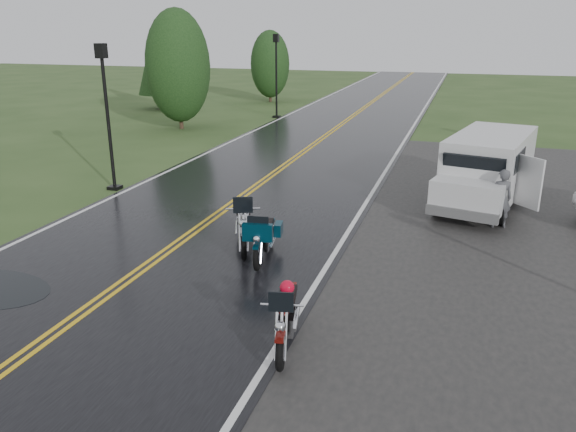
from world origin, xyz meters
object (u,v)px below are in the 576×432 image
Objects in this scene: motorcycle_silver at (244,232)px; lamp_post_far_left at (276,76)px; motorcycle_red at (280,337)px; motorcycle_teal at (257,247)px; person_at_van at (501,200)px; van_white at (442,179)px; lamp_post_near_left at (108,118)px.

lamp_post_far_left is at bearing 84.88° from motorcycle_silver.
motorcycle_red is 3.73m from motorcycle_teal.
motorcycle_red is 8.65m from person_at_van.
person_at_van reaches higher than motorcycle_teal.
motorcycle_silver is 0.44× the size of van_white.
motorcycle_red is 0.44× the size of lamp_post_far_left.
person_at_van is at bearing -1.06° from lamp_post_near_left.
van_white is (3.50, 5.16, 0.46)m from motorcycle_teal.
person_at_van is (5.04, 4.58, 0.18)m from motorcycle_teal.
motorcycle_red reaches higher than motorcycle_teal.
lamp_post_near_left is (-6.78, 4.80, 1.72)m from motorcycle_teal.
lamp_post_far_left reaches higher than motorcycle_red.
person_at_van reaches higher than motorcycle_silver.
motorcycle_teal is 0.85× the size of motorcycle_silver.
van_white is at bearing 27.79° from motorcycle_silver.
person_at_van is at bearing -7.54° from van_white.
lamp_post_near_left is at bearing 123.64° from motorcycle_silver.
motorcycle_silver is 1.53× the size of person_at_van.
motorcycle_silver reaches higher than motorcycle_red.
lamp_post_far_left is at bearing -69.97° from person_at_van.
motorcycle_silver is (-0.50, 0.47, 0.11)m from motorcycle_teal.
motorcycle_red is 25.79m from lamp_post_far_left.
lamp_post_far_left is (-8.27, 24.37, 1.76)m from motorcycle_red.
motorcycle_teal is 6.82m from person_at_van.
lamp_post_near_left reaches higher than motorcycle_red.
motorcycle_silver is at bearing -34.59° from lamp_post_near_left.
van_white reaches higher than motorcycle_teal.
person_at_van is 0.34× the size of lamp_post_near_left.
motorcycle_silver is (-2.12, 3.83, 0.09)m from motorcycle_red.
lamp_post_far_left is at bearing 89.50° from lamp_post_near_left.
lamp_post_far_left is (-10.14, 15.85, 1.32)m from van_white.
lamp_post_near_left is at bearing -90.50° from lamp_post_far_left.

